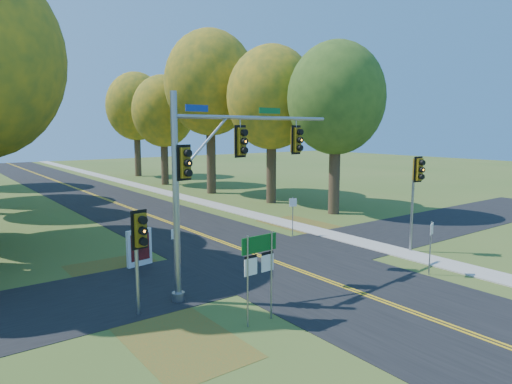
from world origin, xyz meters
TOP-DOWN VIEW (x-y plane):
  - ground at (0.00, 0.00)m, footprint 160.00×160.00m
  - road_main at (0.00, 0.00)m, footprint 8.00×160.00m
  - road_cross at (0.00, 2.00)m, footprint 60.00×6.00m
  - centerline_left at (-0.10, 0.00)m, footprint 0.10×160.00m
  - centerline_right at (0.10, 0.00)m, footprint 0.10×160.00m
  - sidewalk_east at (6.20, 0.00)m, footprint 1.60×160.00m
  - leaf_patch_w_near at (-6.50, 4.00)m, footprint 4.00×6.00m
  - leaf_patch_e at (6.80, 6.00)m, footprint 3.50×8.00m
  - leaf_patch_w_far at (-7.50, -3.00)m, footprint 3.00×5.00m
  - tree_e_a at (11.57, 8.77)m, footprint 7.20×7.20m
  - tree_e_b at (10.97, 15.58)m, footprint 7.60×7.60m
  - tree_e_c at (9.88, 23.69)m, footprint 8.80×8.80m
  - tree_e_d at (9.26, 32.87)m, footprint 7.00×7.00m
  - tree_e_e at (10.47, 43.58)m, footprint 7.80×7.80m
  - traffic_mast at (-3.98, 0.02)m, footprint 8.47×1.40m
  - east_signal_pole at (6.86, -1.40)m, footprint 0.58×0.67m
  - ped_signal_pole at (-7.73, -0.67)m, footprint 0.59×0.68m
  - route_sign_cluster at (-4.80, -3.48)m, footprint 1.42×0.13m
  - info_kiosk at (-5.50, 4.89)m, footprint 1.28×0.38m
  - reg_sign_e_north at (4.25, 5.13)m, footprint 0.42×0.21m
  - reg_sign_e_south at (4.20, -4.01)m, footprint 0.44×0.19m
  - reg_sign_w at (-4.70, 2.83)m, footprint 0.38×0.18m

SIDE VIEW (x-z plane):
  - ground at x=0.00m, z-range 0.00..0.00m
  - leaf_patch_w_near at x=-6.50m, z-range 0.00..0.01m
  - leaf_patch_e at x=6.80m, z-range 0.00..0.01m
  - leaf_patch_w_far at x=-7.50m, z-range 0.00..0.01m
  - road_cross at x=0.00m, z-range 0.00..0.02m
  - road_main at x=0.00m, z-range 0.00..0.02m
  - centerline_left at x=-0.10m, z-range 0.02..0.03m
  - centerline_right at x=0.10m, z-range 0.02..0.03m
  - sidewalk_east at x=6.20m, z-range 0.00..0.06m
  - info_kiosk at x=-5.50m, z-range 0.00..1.75m
  - reg_sign_w at x=-4.70m, z-range 0.39..2.50m
  - reg_sign_e_north at x=4.25m, z-range 0.43..2.78m
  - reg_sign_e_south at x=4.20m, z-range 0.44..2.84m
  - route_sign_cluster at x=-4.80m, z-range 0.62..3.66m
  - ped_signal_pole at x=-7.73m, z-range 0.91..4.62m
  - east_signal_pole at x=6.86m, z-range 1.29..6.28m
  - traffic_mast at x=-3.98m, z-range 1.10..8.82m
  - tree_e_d at x=9.26m, z-range 2.08..14.40m
  - tree_e_a at x=11.57m, z-range 2.16..14.90m
  - tree_e_b at x=10.97m, z-range 2.23..15.56m
  - tree_e_e at x=10.47m, z-range 2.32..16.06m
  - tree_e_c at x=9.88m, z-range 2.77..18.56m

